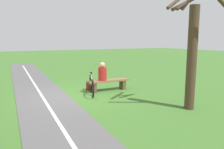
# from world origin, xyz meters

# --- Properties ---
(ground_plane) EXTENTS (80.00, 80.00, 0.00)m
(ground_plane) POSITION_xyz_m (0.00, 0.00, 0.00)
(ground_plane) COLOR #3D6B28
(paved_path) EXTENTS (3.59, 36.05, 0.02)m
(paved_path) POSITION_xyz_m (1.29, 4.00, 0.01)
(paved_path) COLOR #565454
(paved_path) RESTS_ON ground_plane
(path_centre_line) EXTENTS (1.52, 31.97, 0.00)m
(path_centre_line) POSITION_xyz_m (1.29, 4.00, 0.02)
(path_centre_line) COLOR silver
(path_centre_line) RESTS_ON paved_path
(bench) EXTENTS (1.96, 0.45, 0.50)m
(bench) POSITION_xyz_m (-1.78, -0.08, 0.35)
(bench) COLOR brown
(bench) RESTS_ON ground_plane
(person_seated) EXTENTS (0.38, 0.38, 0.81)m
(person_seated) POSITION_xyz_m (-1.48, -0.09, 0.85)
(person_seated) COLOR #B2231E
(person_seated) RESTS_ON bench
(bicycle) EXTENTS (0.61, 1.76, 0.92)m
(bicycle) POSITION_xyz_m (-0.85, 0.15, 0.39)
(bicycle) COLOR black
(bicycle) RESTS_ON ground_plane
(backpack) EXTENTS (0.41, 0.42, 0.37)m
(backpack) POSITION_xyz_m (-1.11, -0.57, 0.18)
(backpack) COLOR maroon
(backpack) RESTS_ON ground_plane
(tree_far_right) EXTENTS (1.49, 1.57, 4.25)m
(tree_far_right) POSITION_xyz_m (-2.95, 3.47, 2.03)
(tree_far_right) COLOR #473323
(tree_far_right) RESTS_ON ground_plane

